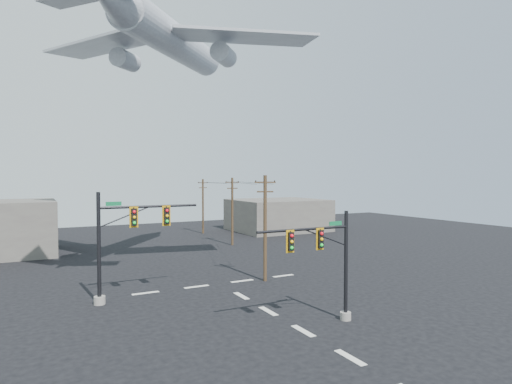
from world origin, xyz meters
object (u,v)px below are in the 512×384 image
signal_mast_near (329,264)px  signal_mast_far (122,243)px  utility_pole_c (203,205)px  airliner (175,42)px  utility_pole_a (265,226)px  utility_pole_b (232,210)px

signal_mast_near → signal_mast_far: signal_mast_far is taller
utility_pole_c → airliner: 31.84m
utility_pole_a → airliner: size_ratio=0.38×
utility_pole_a → airliner: airliner is taller
utility_pole_b → utility_pole_c: size_ratio=1.03×
signal_mast_far → utility_pole_c: utility_pole_c is taller
signal_mast_near → utility_pole_a: utility_pole_a is taller
utility_pole_a → airliner: bearing=156.3°
utility_pole_b → airliner: airliner is taller
signal_mast_near → utility_pole_c: bearing=79.4°
signal_mast_far → utility_pole_b: bearing=48.0°
utility_pole_c → utility_pole_b: bearing=-103.6°
signal_mast_near → utility_pole_a: bearing=81.1°
signal_mast_near → airliner: 24.16m
utility_pole_a → signal_mast_far: bearing=-155.1°
signal_mast_far → utility_pole_a: bearing=2.8°
signal_mast_far → utility_pole_a: (11.64, 0.58, 0.51)m
signal_mast_near → utility_pole_c: utility_pole_c is taller
signal_mast_near → utility_pole_a: size_ratio=0.75×
utility_pole_b → airliner: 23.08m
signal_mast_near → utility_pole_b: size_ratio=0.77×
utility_pole_a → utility_pole_c: size_ratio=1.05×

